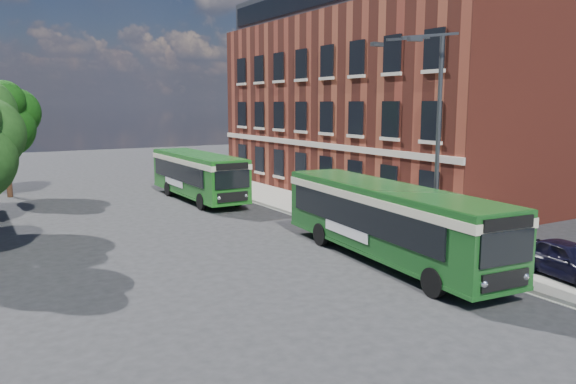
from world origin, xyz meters
TOP-DOWN VIEW (x-y plane):
  - ground at (0.00, 0.00)m, footprint 120.00×120.00m
  - pavement at (7.00, 8.00)m, footprint 6.00×48.00m
  - kerb_line at (3.95, 8.00)m, footprint 0.12×48.00m
  - brick_office at (14.00, 12.00)m, footprint 12.10×26.00m
  - street_lamp at (4.84, -2.00)m, footprint 2.96×2.38m
  - bus_stop_sign at (5.60, -4.20)m, footprint 0.35×0.08m
  - bus_front at (2.49, -2.11)m, footprint 3.57×12.43m
  - bus_rear at (1.33, 15.20)m, footprint 2.68×10.71m
  - parked_car at (6.17, -7.52)m, footprint 2.23×4.15m
  - pedestrian_a at (4.60, -1.50)m, footprint 0.82×0.79m
  - pedestrian_b at (5.02, -3.66)m, footprint 0.91×0.75m
  - tree_right at (-9.11, 22.67)m, footprint 4.57×4.35m

SIDE VIEW (x-z plane):
  - ground at x=0.00m, z-range 0.00..0.00m
  - kerb_line at x=3.95m, z-range 0.00..0.01m
  - pavement at x=7.00m, z-range 0.00..0.15m
  - parked_car at x=6.17m, z-range 0.15..1.49m
  - pedestrian_b at x=5.02m, z-range 0.15..1.87m
  - pedestrian_a at x=4.60m, z-range 0.15..2.03m
  - bus_stop_sign at x=5.60m, z-range 0.25..2.77m
  - bus_rear at x=1.33m, z-range 0.32..3.34m
  - bus_front at x=2.49m, z-range 0.32..3.34m
  - street_lamp at x=4.84m, z-range 0.29..9.29m
  - tree_right at x=-9.11m, z-range 1.38..9.09m
  - brick_office at x=14.00m, z-range -0.13..14.07m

